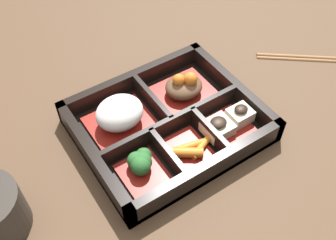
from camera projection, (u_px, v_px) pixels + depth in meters
ground_plane at (168, 130)px, 0.63m from camera, size 3.00×3.00×0.00m
bento_base at (168, 128)px, 0.63m from camera, size 0.27×0.23×0.01m
bento_rim at (169, 123)px, 0.61m from camera, size 0.27×0.23×0.04m
bowl_rice at (120, 115)px, 0.61m from camera, size 0.10×0.09×0.05m
bowl_stew at (184, 88)px, 0.65m from camera, size 0.10×0.09×0.05m
bowl_greens at (141, 164)px, 0.56m from camera, size 0.06×0.07×0.03m
bowl_carrots at (189, 149)px, 0.58m from camera, size 0.07×0.07×0.02m
bowl_tofu at (228, 123)px, 0.61m from camera, size 0.08×0.07×0.03m
chopsticks at (316, 58)px, 0.74m from camera, size 0.19×0.15×0.01m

